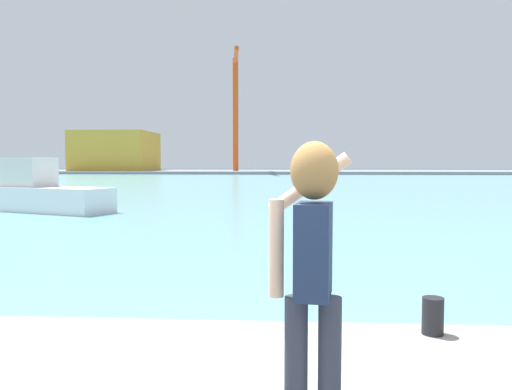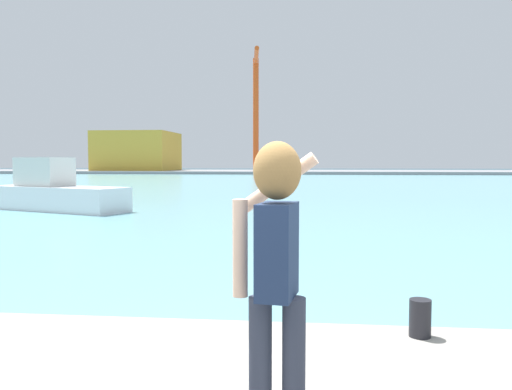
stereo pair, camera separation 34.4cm
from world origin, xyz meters
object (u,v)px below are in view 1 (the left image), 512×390
(person_photographer, at_px, (312,256))
(harbor_bollard, at_px, (433,316))
(boat_moored, at_px, (37,193))
(warehouse_left, at_px, (116,151))
(port_crane, at_px, (236,102))

(person_photographer, distance_m, harbor_bollard, 2.38)
(person_photographer, relative_size, harbor_bollard, 4.98)
(harbor_bollard, xyz_separation_m, boat_moored, (-12.13, 16.71, 0.12))
(warehouse_left, bearing_deg, person_photographer, -70.65)
(boat_moored, relative_size, warehouse_left, 0.50)
(person_photographer, xyz_separation_m, harbor_bollard, (1.21, 1.84, -0.89))
(person_photographer, distance_m, port_crane, 88.72)
(warehouse_left, height_order, port_crane, port_crane)
(boat_moored, xyz_separation_m, warehouse_left, (-21.61, 74.09, 3.26))
(boat_moored, height_order, port_crane, port_crane)
(boat_moored, relative_size, port_crane, 0.35)
(warehouse_left, xyz_separation_m, port_crane, (22.99, -5.11, 8.35))
(harbor_bollard, bearing_deg, warehouse_left, 110.39)
(harbor_bollard, distance_m, warehouse_left, 96.93)
(boat_moored, distance_m, port_crane, 69.97)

